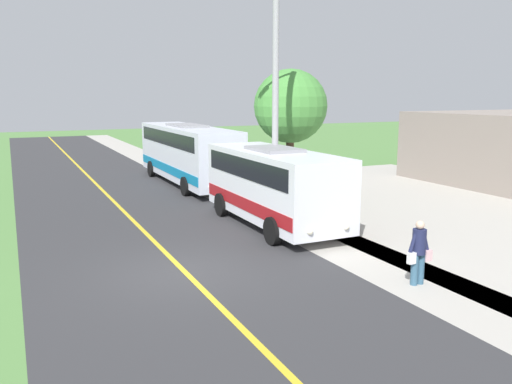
{
  "coord_description": "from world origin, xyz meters",
  "views": [
    {
      "loc": [
        3.95,
        12.87,
        4.67
      ],
      "look_at": [
        -3.5,
        -2.9,
        1.4
      ],
      "focal_mm": 36.56,
      "sensor_mm": 36.0,
      "label": 1
    }
  ],
  "objects_px": {
    "transit_bus_rear": "(187,151)",
    "tree_curbside": "(290,107)",
    "pedestrian_with_bags": "(419,251)",
    "shuttle_bus_front": "(274,183)",
    "street_light_pole": "(273,90)"
  },
  "relations": [
    {
      "from": "pedestrian_with_bags",
      "to": "street_light_pole",
      "type": "xyz_separation_m",
      "value": [
        0.08,
        -7.81,
        3.96
      ]
    },
    {
      "from": "transit_bus_rear",
      "to": "tree_curbside",
      "type": "relative_size",
      "value": 1.81
    },
    {
      "from": "shuttle_bus_front",
      "to": "tree_curbside",
      "type": "xyz_separation_m",
      "value": [
        -2.93,
        -4.13,
        2.57
      ]
    },
    {
      "from": "transit_bus_rear",
      "to": "tree_curbside",
      "type": "xyz_separation_m",
      "value": [
        -2.94,
        5.84,
        2.41
      ]
    },
    {
      "from": "shuttle_bus_front",
      "to": "pedestrian_with_bags",
      "type": "xyz_separation_m",
      "value": [
        -0.5,
        6.85,
        -0.69
      ]
    },
    {
      "from": "shuttle_bus_front",
      "to": "street_light_pole",
      "type": "bearing_deg",
      "value": -113.56
    },
    {
      "from": "shuttle_bus_front",
      "to": "tree_curbside",
      "type": "relative_size",
      "value": 1.25
    },
    {
      "from": "transit_bus_rear",
      "to": "shuttle_bus_front",
      "type": "bearing_deg",
      "value": 90.07
    },
    {
      "from": "transit_bus_rear",
      "to": "pedestrian_with_bags",
      "type": "bearing_deg",
      "value": 91.75
    },
    {
      "from": "transit_bus_rear",
      "to": "pedestrian_with_bags",
      "type": "relative_size",
      "value": 6.4
    },
    {
      "from": "shuttle_bus_front",
      "to": "street_light_pole",
      "type": "height_order",
      "value": "street_light_pole"
    },
    {
      "from": "pedestrian_with_bags",
      "to": "street_light_pole",
      "type": "relative_size",
      "value": 0.19
    },
    {
      "from": "street_light_pole",
      "to": "tree_curbside",
      "type": "height_order",
      "value": "street_light_pole"
    },
    {
      "from": "transit_bus_rear",
      "to": "pedestrian_with_bags",
      "type": "height_order",
      "value": "transit_bus_rear"
    },
    {
      "from": "shuttle_bus_front",
      "to": "tree_curbside",
      "type": "height_order",
      "value": "tree_curbside"
    }
  ]
}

